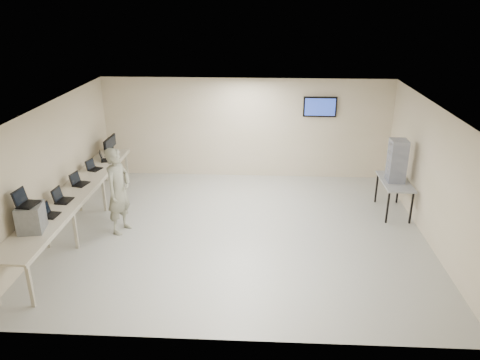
# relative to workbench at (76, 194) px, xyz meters

# --- Properties ---
(room) EXTENTS (8.01, 7.01, 2.81)m
(room) POSITION_rel_workbench_xyz_m (3.62, 0.06, 0.58)
(room) COLOR #9C9A8B
(room) RESTS_ON ground
(workbench) EXTENTS (0.76, 6.00, 0.90)m
(workbench) POSITION_rel_workbench_xyz_m (0.00, 0.00, 0.00)
(workbench) COLOR #C2B697
(workbench) RESTS_ON ground
(equipment_box) EXTENTS (0.50, 0.55, 0.50)m
(equipment_box) POSITION_rel_workbench_xyz_m (-0.06, -1.84, 0.32)
(equipment_box) COLOR gray
(equipment_box) RESTS_ON workbench
(laptop_on_box) EXTENTS (0.35, 0.41, 0.30)m
(laptop_on_box) POSITION_rel_workbench_xyz_m (-0.12, -1.84, 0.65)
(laptop_on_box) COLOR black
(laptop_on_box) RESTS_ON equipment_box
(laptop_0) EXTENTS (0.30, 0.35, 0.26)m
(laptop_0) POSITION_rel_workbench_xyz_m (-0.03, -1.25, 0.14)
(laptop_0) COLOR black
(laptop_0) RESTS_ON workbench
(laptop_1) EXTENTS (0.33, 0.39, 0.29)m
(laptop_1) POSITION_rel_workbench_xyz_m (-0.07, -0.56, 0.15)
(laptop_1) COLOR black
(laptop_1) RESTS_ON workbench
(laptop_2) EXTENTS (0.36, 0.41, 0.28)m
(laptop_2) POSITION_rel_workbench_xyz_m (-0.06, 0.36, 0.15)
(laptop_2) COLOR black
(laptop_2) RESTS_ON workbench
(laptop_3) EXTENTS (0.35, 0.38, 0.25)m
(laptop_3) POSITION_rel_workbench_xyz_m (-0.06, 1.33, 0.14)
(laptop_3) COLOR black
(laptop_3) RESTS_ON workbench
(laptop_4) EXTENTS (0.35, 0.38, 0.25)m
(laptop_4) POSITION_rel_workbench_xyz_m (-0.02, 2.00, 0.14)
(laptop_4) COLOR black
(laptop_4) RESTS_ON workbench
(monitor_near) EXTENTS (0.21, 0.47, 0.47)m
(monitor_near) POSITION_rel_workbench_xyz_m (-0.01, 2.35, 0.35)
(monitor_near) COLOR black
(monitor_near) RESTS_ON workbench
(monitor_far) EXTENTS (0.20, 0.46, 0.45)m
(monitor_far) POSITION_rel_workbench_xyz_m (-0.01, 2.75, 0.35)
(monitor_far) COLOR black
(monitor_far) RESTS_ON workbench
(soldier) EXTENTS (0.65, 0.81, 1.91)m
(soldier) POSITION_rel_workbench_xyz_m (0.99, -0.08, 0.13)
(soldier) COLOR #777A5C
(soldier) RESTS_ON ground
(side_table) EXTENTS (0.63, 1.35, 0.81)m
(side_table) POSITION_rel_workbench_xyz_m (7.19, 1.20, -0.09)
(side_table) COLOR gray
(side_table) RESTS_ON ground
(storage_bins) EXTENTS (0.38, 0.42, 1.00)m
(storage_bins) POSITION_rel_workbench_xyz_m (7.17, 1.20, 0.49)
(storage_bins) COLOR gray
(storage_bins) RESTS_ON side_table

